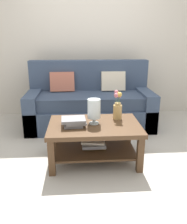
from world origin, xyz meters
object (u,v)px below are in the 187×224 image
coffee_table (94,135)px  glass_hurricane_vase (94,109)px  book_stack_main (74,122)px  couch (90,104)px  flower_pitcher (118,108)px

coffee_table → glass_hurricane_vase: bearing=107.3°
book_stack_main → glass_hurricane_vase: size_ratio=0.97×
book_stack_main → coffee_table: bearing=12.4°
couch → flower_pitcher: size_ratio=5.55×
flower_pitcher → glass_hurricane_vase: bearing=-153.2°
flower_pitcher → book_stack_main: bearing=-158.2°
coffee_table → book_stack_main: (-0.24, -0.05, 0.19)m
couch → glass_hurricane_vase: size_ratio=6.77×
coffee_table → book_stack_main: bearing=-167.6°
coffee_table → glass_hurricane_vase: glass_hurricane_vase is taller
couch → flower_pitcher: couch is taller
couch → book_stack_main: 1.28m
couch → flower_pitcher: 1.09m
glass_hurricane_vase → flower_pitcher: flower_pitcher is taller
glass_hurricane_vase → book_stack_main: bearing=-165.2°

